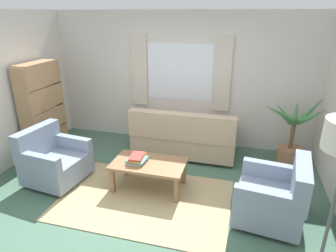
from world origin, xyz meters
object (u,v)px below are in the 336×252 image
couch (184,137)px  book_stack_on_table (137,159)px  armchair_right (274,197)px  potted_plant (292,139)px  bookshelf (44,107)px  armchair_left (53,160)px  coffee_table (149,166)px

couch → book_stack_on_table: 1.32m
armchair_right → potted_plant: size_ratio=0.77×
couch → bookshelf: bookshelf is taller
armchair_left → book_stack_on_table: 1.38m
coffee_table → potted_plant: size_ratio=0.90×
potted_plant → couch: bearing=-174.7°
couch → book_stack_on_table: size_ratio=5.73×
book_stack_on_table → bookshelf: bookshelf is taller
armchair_left → couch: bearing=-45.5°
armchair_right → book_stack_on_table: bearing=-90.9°
coffee_table → bookshelf: size_ratio=0.64×
potted_plant → bookshelf: bookshelf is taller
couch → armchair_left: (-1.82, -1.40, -0.01)m
book_stack_on_table → potted_plant: size_ratio=0.27×
couch → coffee_table: 1.25m
couch → armchair_right: bearing=134.8°
couch → armchair_left: couch is taller
armchair_right → book_stack_on_table: size_ratio=2.83×
armchair_left → armchair_right: size_ratio=0.99×
coffee_table → book_stack_on_table: bearing=-174.9°
armchair_right → book_stack_on_table: (-1.96, 0.28, 0.14)m
book_stack_on_table → bookshelf: (-2.14, 0.77, 0.40)m
coffee_table → bookshelf: bookshelf is taller
couch → bookshelf: 2.68m
coffee_table → potted_plant: potted_plant is taller
coffee_table → bookshelf: bearing=162.0°
couch → potted_plant: potted_plant is taller
couch → coffee_table: couch is taller
couch → potted_plant: size_ratio=1.55×
book_stack_on_table → couch: bearing=69.8°
potted_plant → bookshelf: (-4.49, -0.64, 0.41)m
book_stack_on_table → bookshelf: 2.31m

